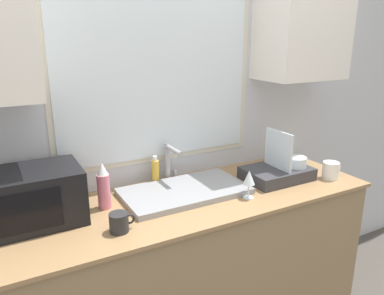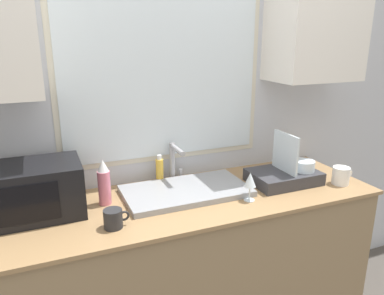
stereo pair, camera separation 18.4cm
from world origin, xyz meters
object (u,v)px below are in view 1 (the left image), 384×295
(dish_rack, at_px, (279,171))
(wine_glass, at_px, (249,178))
(mug_near_sink, at_px, (119,222))
(faucet, at_px, (170,160))
(spray_bottle, at_px, (103,186))
(microwave, at_px, (29,197))
(soap_bottle, at_px, (155,172))

(dish_rack, xyz_separation_m, wine_glass, (-0.32, -0.13, 0.06))
(dish_rack, relative_size, mug_near_sink, 3.32)
(faucet, height_order, spray_bottle, spray_bottle)
(dish_rack, xyz_separation_m, spray_bottle, (-1.00, 0.11, 0.06))
(microwave, relative_size, soap_bottle, 2.69)
(microwave, relative_size, wine_glass, 2.98)
(soap_bottle, height_order, wine_glass, soap_bottle)
(dish_rack, bearing_deg, microwave, 174.73)
(spray_bottle, xyz_separation_m, mug_near_sink, (-0.01, -0.26, -0.07))
(dish_rack, height_order, mug_near_sink, dish_rack)
(wine_glass, bearing_deg, spray_bottle, 160.42)
(microwave, xyz_separation_m, dish_rack, (1.33, -0.12, -0.07))
(dish_rack, bearing_deg, faucet, 155.86)
(faucet, xyz_separation_m, soap_bottle, (-0.09, 0.01, -0.06))
(mug_near_sink, bearing_deg, dish_rack, 7.98)
(soap_bottle, bearing_deg, dish_rack, -22.04)
(microwave, xyz_separation_m, soap_bottle, (0.67, 0.15, -0.05))
(mug_near_sink, bearing_deg, soap_bottle, 49.99)
(spray_bottle, xyz_separation_m, soap_bottle, (0.34, 0.15, -0.04))
(dish_rack, xyz_separation_m, soap_bottle, (-0.66, 0.27, 0.02))
(microwave, height_order, soap_bottle, microwave)
(microwave, distance_m, dish_rack, 1.34)
(spray_bottle, bearing_deg, mug_near_sink, -91.96)
(spray_bottle, relative_size, soap_bottle, 1.40)
(soap_bottle, distance_m, wine_glass, 0.53)
(mug_near_sink, xyz_separation_m, wine_glass, (0.69, 0.01, 0.07))
(microwave, relative_size, dish_rack, 1.18)
(microwave, distance_m, spray_bottle, 0.33)
(mug_near_sink, bearing_deg, microwave, 140.50)
(faucet, relative_size, spray_bottle, 0.96)
(faucet, height_order, soap_bottle, faucet)
(faucet, relative_size, soap_bottle, 1.35)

